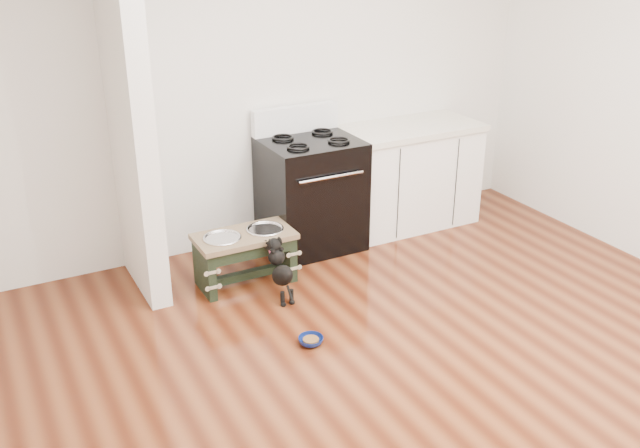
{
  "coord_description": "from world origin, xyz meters",
  "views": [
    {
      "loc": [
        -2.25,
        -2.73,
        2.58
      ],
      "look_at": [
        -0.04,
        1.44,
        0.52
      ],
      "focal_mm": 40.0,
      "sensor_mm": 36.0,
      "label": 1
    }
  ],
  "objects": [
    {
      "name": "oven_range",
      "position": [
        0.25,
        2.16,
        0.48
      ],
      "size": [
        0.76,
        0.69,
        1.14
      ],
      "color": "black",
      "rests_on": "ground"
    },
    {
      "name": "partition_wall",
      "position": [
        -1.18,
        2.1,
        1.35
      ],
      "size": [
        0.15,
        0.8,
        2.7
      ],
      "primitive_type": "cube",
      "color": "silver",
      "rests_on": "ground"
    },
    {
      "name": "floor_bowl",
      "position": [
        -0.45,
        0.79,
        0.03
      ],
      "size": [
        0.2,
        0.2,
        0.05
      ],
      "rotation": [
        0.0,
        0.0,
        -0.22
      ],
      "color": "navy",
      "rests_on": "ground"
    },
    {
      "name": "puppy",
      "position": [
        -0.37,
        1.44,
        0.25
      ],
      "size": [
        0.13,
        0.38,
        0.45
      ],
      "color": "black",
      "rests_on": "ground"
    },
    {
      "name": "ground",
      "position": [
        0.0,
        0.0,
        0.0
      ],
      "size": [
        5.0,
        5.0,
        0.0
      ],
      "primitive_type": "plane",
      "color": "#451A0C",
      "rests_on": "ground"
    },
    {
      "name": "cabinet_run",
      "position": [
        1.23,
        2.18,
        0.45
      ],
      "size": [
        1.24,
        0.64,
        0.91
      ],
      "color": "white",
      "rests_on": "ground"
    },
    {
      "name": "room_shell",
      "position": [
        0.0,
        0.0,
        1.62
      ],
      "size": [
        5.0,
        5.0,
        5.0
      ],
      "color": "silver",
      "rests_on": "ground"
    },
    {
      "name": "dog_feeder",
      "position": [
        -0.5,
        1.78,
        0.29
      ],
      "size": [
        0.74,
        0.39,
        0.42
      ],
      "color": "black",
      "rests_on": "ground"
    }
  ]
}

